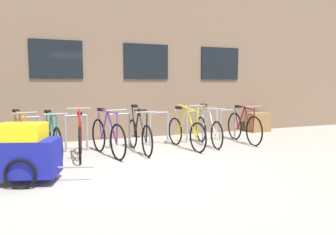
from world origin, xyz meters
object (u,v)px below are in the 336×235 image
Objects in this scene: bicycle_teal at (52,140)px; bicycle_orange at (21,141)px; bicycle_red at (80,139)px; bike_trailer at (26,152)px; bicycle_silver at (208,130)px; bicycle_black at (139,135)px; bicycle_yellow at (186,132)px; bicycle_maroon at (244,127)px; planter_box at (258,122)px; bicycle_purple at (108,136)px.

bicycle_teal is 0.61m from bicycle_orange.
bicycle_red is 1.15× the size of bike_trailer.
bicycle_silver reaches higher than bicycle_orange.
bicycle_black is 1.21× the size of bike_trailer.
bicycle_teal is (-3.70, -0.22, 0.02)m from bicycle_silver.
bicycle_orange reaches higher than bicycle_teal.
bicycle_silver is 1.00× the size of bicycle_red.
bicycle_silver reaches higher than bicycle_teal.
bicycle_yellow is at bearing 24.09° from bike_trailer.
bicycle_orange is (-5.33, -0.02, -0.00)m from bicycle_maroon.
planter_box is (4.44, 1.52, -0.08)m from bicycle_black.
bicycle_red is at bearing -178.77° from bicycle_purple.
bicycle_red is 0.96× the size of bicycle_purple.
bicycle_black is 2.44m from bicycle_orange.
bicycle_yellow reaches higher than bicycle_black.
bike_trailer is (0.15, -1.65, 0.08)m from bicycle_orange.
bicycle_yellow is 2.52× the size of planter_box.
bicycle_red is at bearing -177.12° from bicycle_maroon.
bicycle_yellow is at bearing 2.18° from bicycle_purple.
bicycle_black is 1.04× the size of bicycle_orange.
planter_box is (3.29, 1.55, -0.08)m from bicycle_yellow.
bicycle_yellow is 1.03× the size of bicycle_orange.
bicycle_purple is (-2.58, -0.21, 0.03)m from bicycle_silver.
bicycle_maroon is 1.18× the size of bike_trailer.
bicycle_black is at bearing 178.58° from bicycle_yellow.
bicycle_yellow is at bearing -1.42° from bicycle_black.
bicycle_silver is 4.46m from bike_trailer.
bicycle_orange is (-0.58, 0.19, -0.00)m from bicycle_teal.
bicycle_black is at bearing -178.04° from bicycle_maroon.
bicycle_teal is 1.16× the size of bike_trailer.
bicycle_orange is 7.03m from planter_box.
bicycle_purple is (-1.88, -0.07, 0.02)m from bicycle_yellow.
bicycle_red is 0.55m from bicycle_teal.
bicycle_orange is at bearing -168.16° from planter_box.
bicycle_teal is (-1.13, -0.01, -0.01)m from bicycle_purple.
bicycle_yellow is at bearing 1.63° from bicycle_teal.
bike_trailer is (-0.43, -1.45, 0.08)m from bicycle_teal.
bicycle_silver is 0.95× the size of bicycle_black.
bicycle_yellow is 3.64m from planter_box.
bicycle_purple reaches higher than bicycle_orange.
bicycle_yellow reaches higher than bicycle_silver.
bicycle_purple reaches higher than bicycle_teal.
bicycle_teal is at bearing -18.46° from bicycle_orange.
bicycle_teal is 2.44× the size of planter_box.
bicycle_teal is 1.00× the size of bicycle_orange.
bicycle_yellow is 1.03× the size of bicycle_teal.
bicycle_black is 4.69m from planter_box.
bicycle_black is at bearing 34.32° from bike_trailer.
bicycle_orange is (-1.70, 0.18, -0.01)m from bicycle_purple.
bicycle_orange is at bearing 161.54° from bicycle_teal.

